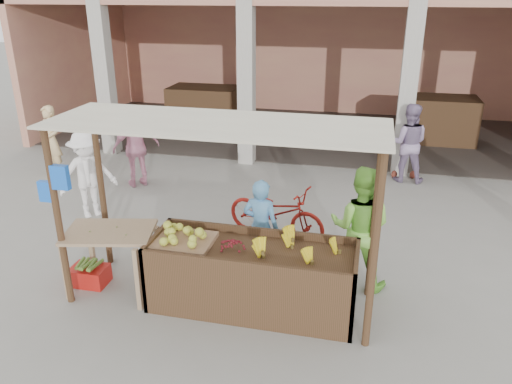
% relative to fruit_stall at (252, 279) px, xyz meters
% --- Properties ---
extents(ground, '(60.00, 60.00, 0.00)m').
position_rel_fruit_stall_xyz_m(ground, '(-0.50, 0.00, -0.40)').
color(ground, gray).
rests_on(ground, ground).
extents(market_building, '(14.40, 6.40, 4.20)m').
position_rel_fruit_stall_xyz_m(market_building, '(-0.45, 8.93, 2.30)').
color(market_building, tan).
rests_on(market_building, ground).
extents(fruit_stall, '(2.60, 0.95, 0.80)m').
position_rel_fruit_stall_xyz_m(fruit_stall, '(0.00, 0.00, 0.00)').
color(fruit_stall, '#4D2F1E').
rests_on(fruit_stall, ground).
extents(stall_awning, '(4.09, 1.35, 2.39)m').
position_rel_fruit_stall_xyz_m(stall_awning, '(-0.51, 0.06, 1.58)').
color(stall_awning, '#4D2F1E').
rests_on(stall_awning, ground).
extents(banana_heap, '(1.01, 0.55, 0.18)m').
position_rel_fruit_stall_xyz_m(banana_heap, '(0.59, 0.05, 0.49)').
color(banana_heap, yellow).
rests_on(banana_heap, fruit_stall).
extents(melon_tray, '(0.73, 0.63, 0.20)m').
position_rel_fruit_stall_xyz_m(melon_tray, '(-0.89, -0.01, 0.49)').
color(melon_tray, '#936C4C').
rests_on(melon_tray, fruit_stall).
extents(berry_heap, '(0.41, 0.34, 0.13)m').
position_rel_fruit_stall_xyz_m(berry_heap, '(-0.25, 0.00, 0.47)').
color(berry_heap, maroon).
rests_on(berry_heap, fruit_stall).
extents(side_table, '(1.26, 0.97, 0.91)m').
position_rel_fruit_stall_xyz_m(side_table, '(-1.89, -0.08, 0.36)').
color(side_table, '#A28161').
rests_on(side_table, ground).
extents(papaya_pile, '(0.64, 0.36, 0.18)m').
position_rel_fruit_stall_xyz_m(papaya_pile, '(-1.89, -0.08, 0.60)').
color(papaya_pile, '#41872C').
rests_on(papaya_pile, side_table).
extents(red_crate, '(0.50, 0.36, 0.26)m').
position_rel_fruit_stall_xyz_m(red_crate, '(-2.33, -0.01, -0.27)').
color(red_crate, '#B51913').
rests_on(red_crate, ground).
extents(plantain_bundle, '(0.40, 0.28, 0.08)m').
position_rel_fruit_stall_xyz_m(plantain_bundle, '(-2.33, -0.01, -0.10)').
color(plantain_bundle, '#5A802E').
rests_on(plantain_bundle, red_crate).
extents(produce_sacks, '(1.10, 0.82, 0.66)m').
position_rel_fruit_stall_xyz_m(produce_sacks, '(1.98, 5.45, -0.07)').
color(produce_sacks, maroon).
rests_on(produce_sacks, ground).
extents(vendor_blue, '(0.61, 0.48, 1.52)m').
position_rel_fruit_stall_xyz_m(vendor_blue, '(-0.09, 0.85, 0.36)').
color(vendor_blue, '#5799D0').
rests_on(vendor_blue, ground).
extents(vendor_green, '(0.93, 0.62, 1.81)m').
position_rel_fruit_stall_xyz_m(vendor_green, '(1.28, 0.86, 0.50)').
color(vendor_green, '#7FCD45').
rests_on(vendor_green, ground).
extents(motorcycle, '(1.12, 1.91, 0.94)m').
position_rel_fruit_stall_xyz_m(motorcycle, '(-0.08, 1.97, 0.07)').
color(motorcycle, maroon).
rests_on(motorcycle, ground).
extents(shopper_a, '(1.15, 1.15, 1.69)m').
position_rel_fruit_stall_xyz_m(shopper_a, '(-3.50, 2.06, 0.44)').
color(shopper_a, white).
rests_on(shopper_a, ground).
extents(shopper_b, '(1.13, 1.11, 1.76)m').
position_rel_fruit_stall_xyz_m(shopper_b, '(-3.32, 3.65, 0.48)').
color(shopper_b, pink).
rests_on(shopper_b, ground).
extents(shopper_e, '(0.72, 0.65, 1.59)m').
position_rel_fruit_stall_xyz_m(shopper_e, '(-5.45, 3.87, 0.40)').
color(shopper_e, '#ECC686').
rests_on(shopper_e, ground).
extents(shopper_f, '(0.91, 0.55, 1.82)m').
position_rel_fruit_stall_xyz_m(shopper_f, '(2.09, 5.22, 0.51)').
color(shopper_f, '#927BA1').
rests_on(shopper_f, ground).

